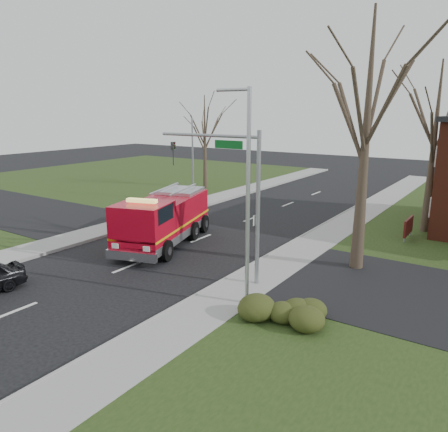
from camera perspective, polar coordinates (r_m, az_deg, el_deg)
The scene contains 12 objects.
ground at distance 22.33m, azimuth -12.45°, elevation -6.53°, with size 120.00×120.00×0.00m, color black.
sidewalk_right at distance 18.57m, azimuth 1.10°, elevation -10.19°, with size 2.40×80.00×0.15m, color #969691.
sidewalk_left at distance 26.97m, azimuth -21.62°, elevation -3.50°, with size 2.40×80.00×0.15m, color #969691.
health_center_sign at distance 28.02m, azimuth 22.94°, elevation -1.30°, with size 0.12×2.00×1.40m.
hedge_corner at distance 16.31m, azimuth 7.59°, elevation -11.89°, with size 2.80×2.00×0.90m, color #263312.
bare_tree_near at distance 21.11m, azimuth 18.23°, elevation 12.53°, with size 6.00×6.00×12.00m.
bare_tree_far at distance 29.61m, azimuth 25.91°, elevation 10.19°, with size 5.25×5.25×10.50m.
bare_tree_left at distance 42.71m, azimuth -2.53°, elevation 10.91°, with size 4.50×4.50×9.00m.
traffic_signal_mast at distance 19.00m, azimuth 1.12°, elevation 4.95°, with size 5.29×0.18×6.80m.
streetlight_pole at distance 16.34m, azimuth 2.98°, elevation 2.96°, with size 1.48×0.16×8.40m.
utility_pole_far at distance 36.18m, azimuth -4.10°, elevation 7.13°, with size 0.14×0.14×7.00m, color gray.
fire_engine at distance 25.21m, azimuth -7.94°, elevation -0.59°, with size 4.93×8.33×3.18m.
Camera 1 is at (15.43, -14.26, 7.57)m, focal length 35.00 mm.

